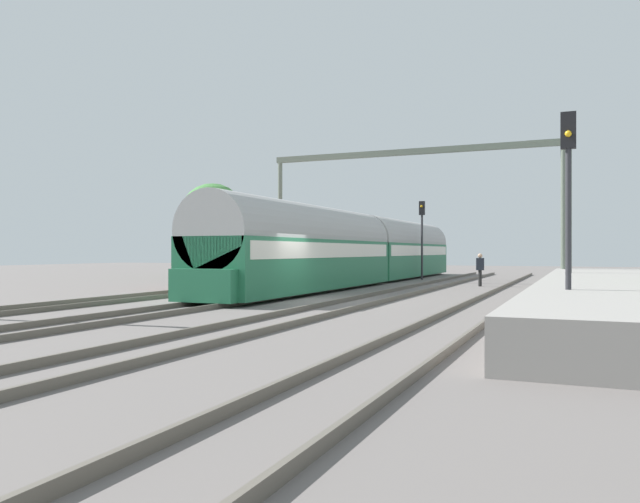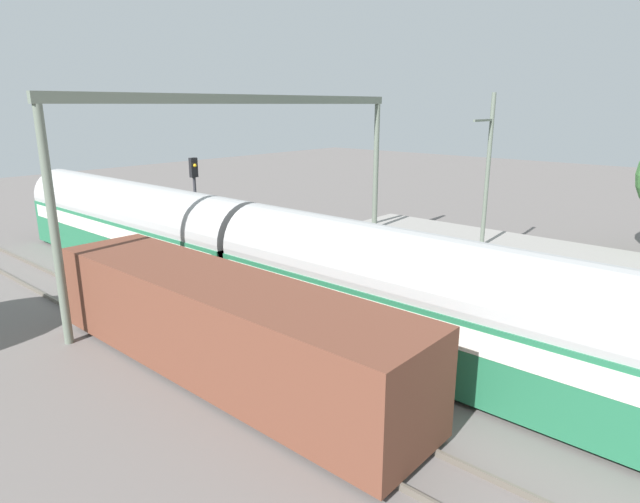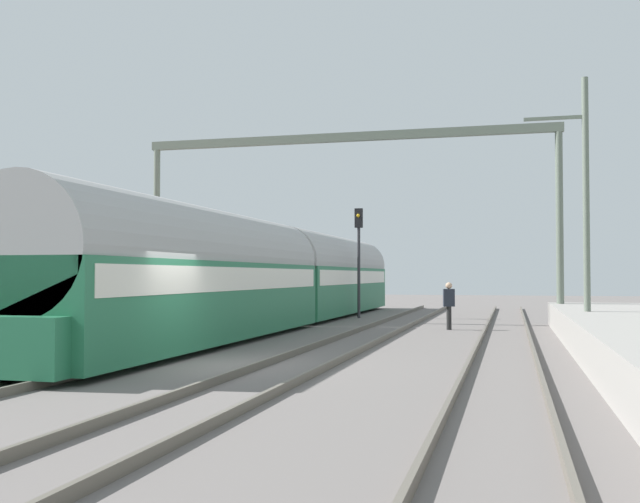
# 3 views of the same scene
# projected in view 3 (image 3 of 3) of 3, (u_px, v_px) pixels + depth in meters

# --- Properties ---
(ground) EXTENTS (120.00, 120.00, 0.00)m
(ground) POSITION_uv_depth(u_px,v_px,m) (203.00, 365.00, 16.42)
(ground) COLOR #68615F
(track_west) EXTENTS (1.52, 60.00, 0.16)m
(track_west) POSITION_uv_depth(u_px,v_px,m) (116.00, 359.00, 16.96)
(track_west) COLOR #5E574D
(track_west) RESTS_ON ground
(track_east) EXTENTS (1.52, 60.00, 0.16)m
(track_east) POSITION_uv_depth(u_px,v_px,m) (296.00, 364.00, 15.89)
(track_east) COLOR #5E574D
(track_east) RESTS_ON ground
(track_far_east) EXTENTS (1.52, 60.00, 0.16)m
(track_far_east) POSITION_uv_depth(u_px,v_px,m) (502.00, 371.00, 14.82)
(track_far_east) COLOR #5E574D
(track_far_east) RESTS_ON ground
(passenger_train) EXTENTS (2.93, 32.85, 3.82)m
(passenger_train) POSITION_uv_depth(u_px,v_px,m) (281.00, 276.00, 29.13)
(passenger_train) COLOR #236B47
(passenger_train) RESTS_ON ground
(freight_car) EXTENTS (2.80, 13.00, 2.70)m
(freight_car) POSITION_uv_depth(u_px,v_px,m) (138.00, 290.00, 26.78)
(freight_car) COLOR brown
(freight_car) RESTS_ON ground
(person_crossing) EXTENTS (0.44, 0.32, 1.73)m
(person_crossing) POSITION_uv_depth(u_px,v_px,m) (449.00, 302.00, 27.04)
(person_crossing) COLOR black
(person_crossing) RESTS_ON ground
(railway_signal_far) EXTENTS (0.36, 0.30, 5.11)m
(railway_signal_far) POSITION_uv_depth(u_px,v_px,m) (359.00, 248.00, 34.52)
(railway_signal_far) COLOR #2D2D33
(railway_signal_far) RESTS_ON ground
(catenary_gantry) EXTENTS (17.30, 0.28, 7.86)m
(catenary_gantry) POSITION_uv_depth(u_px,v_px,m) (344.00, 179.00, 30.53)
(catenary_gantry) COLOR slate
(catenary_gantry) RESTS_ON ground
(catenary_pole_east_mid) EXTENTS (1.90, 0.20, 8.00)m
(catenary_pole_east_mid) POSITION_uv_depth(u_px,v_px,m) (584.00, 204.00, 22.39)
(catenary_pole_east_mid) COLOR slate
(catenary_pole_east_mid) RESTS_ON ground
(tree_west_background) EXTENTS (4.77, 4.77, 6.79)m
(tree_west_background) POSITION_uv_depth(u_px,v_px,m) (57.00, 227.00, 37.18)
(tree_west_background) COLOR #4C3826
(tree_west_background) RESTS_ON ground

